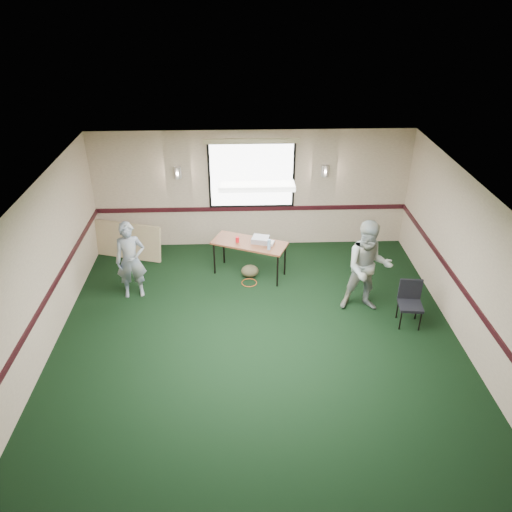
{
  "coord_description": "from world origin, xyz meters",
  "views": [
    {
      "loc": [
        -0.27,
        -6.35,
        5.59
      ],
      "look_at": [
        0.0,
        1.3,
        1.2
      ],
      "focal_mm": 35.0,
      "sensor_mm": 36.0,
      "label": 1
    }
  ],
  "objects_px": {
    "folding_table": "(249,245)",
    "person_right": "(368,267)",
    "conference_chair": "(410,299)",
    "person_left": "(131,260)",
    "projector": "(261,240)"
  },
  "relations": [
    {
      "from": "folding_table",
      "to": "projector",
      "type": "height_order",
      "value": "projector"
    },
    {
      "from": "projector",
      "to": "person_left",
      "type": "relative_size",
      "value": 0.21
    },
    {
      "from": "person_left",
      "to": "folding_table",
      "type": "bearing_deg",
      "value": 7.12
    },
    {
      "from": "conference_chair",
      "to": "person_right",
      "type": "relative_size",
      "value": 0.46
    },
    {
      "from": "conference_chair",
      "to": "person_left",
      "type": "bearing_deg",
      "value": 175.23
    },
    {
      "from": "projector",
      "to": "person_left",
      "type": "xyz_separation_m",
      "value": [
        -2.51,
        -0.7,
        -0.03
      ]
    },
    {
      "from": "folding_table",
      "to": "person_right",
      "type": "bearing_deg",
      "value": -8.64
    },
    {
      "from": "conference_chair",
      "to": "person_left",
      "type": "distance_m",
      "value": 5.24
    },
    {
      "from": "person_left",
      "to": "person_right",
      "type": "relative_size",
      "value": 0.87
    },
    {
      "from": "projector",
      "to": "person_right",
      "type": "bearing_deg",
      "value": -19.25
    },
    {
      "from": "folding_table",
      "to": "person_left",
      "type": "xyz_separation_m",
      "value": [
        -2.29,
        -0.69,
        0.08
      ]
    },
    {
      "from": "folding_table",
      "to": "projector",
      "type": "bearing_deg",
      "value": 25.29
    },
    {
      "from": "person_right",
      "to": "folding_table",
      "type": "bearing_deg",
      "value": 152.02
    },
    {
      "from": "folding_table",
      "to": "projector",
      "type": "relative_size",
      "value": 4.9
    },
    {
      "from": "person_right",
      "to": "person_left",
      "type": "bearing_deg",
      "value": 175.64
    }
  ]
}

